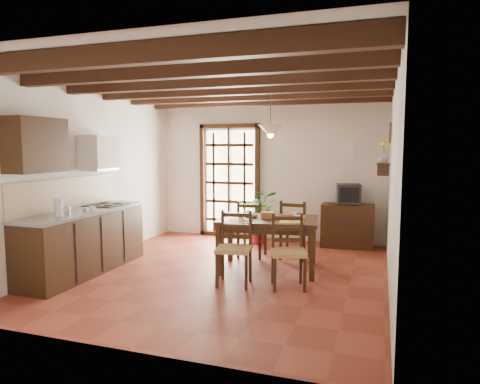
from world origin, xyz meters
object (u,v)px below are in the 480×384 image
at_px(dining_table, 268,225).
at_px(sideboard, 348,226).
at_px(chair_far_right, 295,240).
at_px(chair_far_left, 252,239).
at_px(pendant_lamp, 270,130).
at_px(kitchen_counter, 84,240).
at_px(chair_near_right, 288,265).
at_px(potted_plant, 259,213).
at_px(chair_near_left, 234,262).
at_px(crt_tv, 348,194).

distance_m(dining_table, sideboard, 2.15).
relative_size(chair_far_right, sideboard, 1.04).
xyz_separation_m(chair_far_left, pendant_lamp, (0.45, -0.58, 1.79)).
xyz_separation_m(kitchen_counter, chair_far_right, (2.76, 1.73, -0.17)).
bearing_deg(chair_near_right, potted_plant, 96.14).
height_order(chair_far_left, potted_plant, potted_plant).
distance_m(kitchen_counter, dining_table, 2.69).
xyz_separation_m(dining_table, chair_near_left, (-0.26, -0.78, -0.38)).
bearing_deg(chair_near_left, dining_table, 62.78).
bearing_deg(chair_far_right, potted_plant, -40.65).
bearing_deg(potted_plant, crt_tv, 6.72).
bearing_deg(dining_table, sideboard, 54.21).
height_order(crt_tv, pendant_lamp, pendant_lamp).
bearing_deg(chair_far_left, crt_tv, -140.92).
bearing_deg(kitchen_counter, chair_near_right, 5.20).
xyz_separation_m(kitchen_counter, chair_far_left, (2.05, 1.63, -0.18)).
height_order(chair_far_right, crt_tv, crt_tv).
height_order(dining_table, sideboard, sideboard).
xyz_separation_m(kitchen_counter, sideboard, (3.52, 2.83, -0.08)).
relative_size(chair_near_left, potted_plant, 0.45).
bearing_deg(chair_far_right, crt_tv, -119.34).
xyz_separation_m(chair_near_left, chair_far_right, (0.52, 1.55, -0.00)).
xyz_separation_m(chair_near_right, pendant_lamp, (-0.45, 0.78, 1.78)).
bearing_deg(dining_table, chair_far_left, 116.17).
xyz_separation_m(kitchen_counter, chair_near_right, (2.96, 0.27, -0.18)).
bearing_deg(chair_near_right, dining_table, 105.17).
bearing_deg(potted_plant, kitchen_counter, -125.72).
distance_m(sideboard, potted_plant, 1.65).
xyz_separation_m(kitchen_counter, chair_near_left, (2.25, 0.18, -0.17)).
relative_size(potted_plant, pendant_lamp, 2.58).
bearing_deg(sideboard, pendant_lamp, -120.54).
bearing_deg(crt_tv, potted_plant, 177.40).
relative_size(kitchen_counter, chair_near_right, 2.37).
relative_size(dining_table, pendant_lamp, 1.83).
distance_m(chair_near_left, crt_tv, 3.01).
bearing_deg(pendant_lamp, sideboard, 60.37).
bearing_deg(chair_far_right, chair_near_right, 102.70).
xyz_separation_m(chair_near_left, chair_near_right, (0.71, 0.09, -0.01)).
bearing_deg(chair_near_left, crt_tv, 55.72).
height_order(chair_near_right, pendant_lamp, pendant_lamp).
bearing_deg(potted_plant, sideboard, 6.93).
relative_size(chair_near_left, chair_far_left, 1.04).
bearing_deg(chair_near_right, chair_far_right, 79.31).
height_order(dining_table, chair_near_right, chair_near_right).
bearing_deg(chair_far_left, chair_far_right, -172.48).
relative_size(chair_near_left, chair_far_right, 1.00).
distance_m(chair_near_right, pendant_lamp, 2.00).
bearing_deg(crt_tv, dining_table, -127.69).
bearing_deg(sideboard, chair_near_left, -116.52).
bearing_deg(pendant_lamp, chair_near_left, -106.59).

